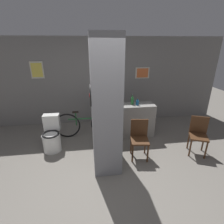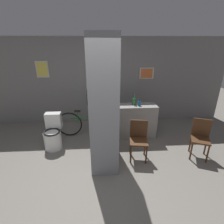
% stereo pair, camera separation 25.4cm
% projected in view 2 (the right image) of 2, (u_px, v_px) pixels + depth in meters
% --- Properties ---
extents(ground_plane, '(14.00, 14.00, 0.00)m').
position_uv_depth(ground_plane, '(99.00, 176.00, 3.43)').
color(ground_plane, slate).
extents(wall_back, '(8.00, 0.09, 2.60)m').
position_uv_depth(wall_back, '(98.00, 82.00, 5.37)').
color(wall_back, gray).
rests_on(wall_back, ground_plane).
extents(pillar_center, '(0.56, 1.16, 2.60)m').
position_uv_depth(pillar_center, '(103.00, 103.00, 3.48)').
color(pillar_center, gray).
rests_on(pillar_center, ground_plane).
extents(counter_shelf, '(1.40, 0.44, 0.90)m').
position_uv_depth(counter_shelf, '(130.00, 121.00, 4.74)').
color(counter_shelf, gray).
rests_on(counter_shelf, ground_plane).
extents(toilet, '(0.42, 0.58, 0.82)m').
position_uv_depth(toilet, '(53.00, 134.00, 4.27)').
color(toilet, white).
rests_on(toilet, ground_plane).
extents(chair_near_pillar, '(0.43, 0.43, 0.87)m').
position_uv_depth(chair_near_pillar, '(139.00, 138.00, 3.82)').
color(chair_near_pillar, '#4C2D19').
rests_on(chair_near_pillar, ground_plane).
extents(chair_by_doorway, '(0.50, 0.50, 0.87)m').
position_uv_depth(chair_by_doorway, '(200.00, 137.00, 3.88)').
color(chair_by_doorway, '#4C2D19').
rests_on(chair_by_doorway, ground_plane).
extents(bicycle, '(1.67, 0.42, 0.75)m').
position_uv_depth(bicycle, '(87.00, 123.00, 4.80)').
color(bicycle, black).
rests_on(bicycle, ground_plane).
extents(bottle_tall, '(0.08, 0.08, 0.28)m').
position_uv_depth(bottle_tall, '(134.00, 101.00, 4.58)').
color(bottle_tall, '#267233').
rests_on(bottle_tall, counter_shelf).
extents(bottle_short, '(0.08, 0.08, 0.19)m').
position_uv_depth(bottle_short, '(139.00, 103.00, 4.53)').
color(bottle_short, '#19598C').
rests_on(bottle_short, counter_shelf).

